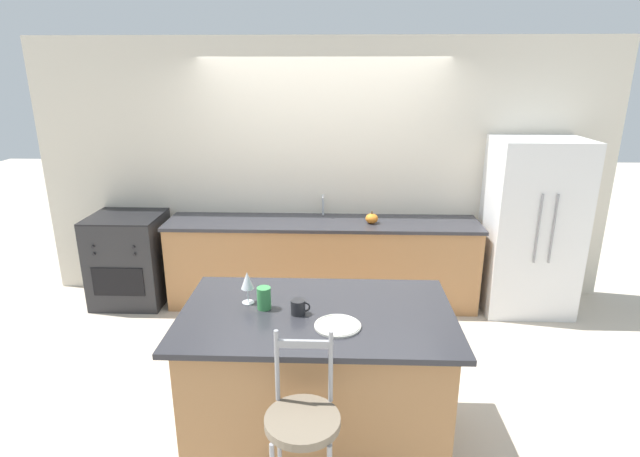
{
  "coord_description": "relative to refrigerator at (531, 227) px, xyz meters",
  "views": [
    {
      "loc": [
        0.15,
        -4.51,
        2.38
      ],
      "look_at": [
        0.01,
        -0.7,
        1.16
      ],
      "focal_mm": 28.0,
      "sensor_mm": 36.0,
      "label": 1
    }
  ],
  "objects": [
    {
      "name": "ground_plane",
      "position": [
        -2.09,
        -0.31,
        -0.88
      ],
      "size": [
        18.0,
        18.0,
        0.0
      ],
      "primitive_type": "plane",
      "color": "beige"
    },
    {
      "name": "wall_back",
      "position": [
        -2.09,
        0.36,
        0.47
      ],
      "size": [
        6.0,
        0.07,
        2.7
      ],
      "color": "beige",
      "rests_on": "ground_plane"
    },
    {
      "name": "back_counter",
      "position": [
        -2.09,
        0.05,
        -0.43
      ],
      "size": [
        3.19,
        0.65,
        0.9
      ],
      "color": "#A87547",
      "rests_on": "ground_plane"
    },
    {
      "name": "sink_faucet",
      "position": [
        -2.09,
        0.25,
        0.16
      ],
      "size": [
        0.02,
        0.13,
        0.22
      ],
      "color": "#ADAFB5",
      "rests_on": "back_counter"
    },
    {
      "name": "kitchen_island",
      "position": [
        -2.05,
        -2.06,
        -0.4
      ],
      "size": [
        1.68,
        1.03,
        0.96
      ],
      "color": "#A87547",
      "rests_on": "ground_plane"
    },
    {
      "name": "refrigerator",
      "position": [
        0.0,
        0.0,
        0.0
      ],
      "size": [
        0.86,
        0.71,
        1.76
      ],
      "color": "white",
      "rests_on": "ground_plane"
    },
    {
      "name": "oven_range",
      "position": [
        -4.12,
        0.01,
        -0.4
      ],
      "size": [
        0.72,
        0.68,
        0.95
      ],
      "color": "#28282B",
      "rests_on": "ground_plane"
    },
    {
      "name": "bar_stool_near",
      "position": [
        -2.09,
        -2.79,
        -0.26
      ],
      "size": [
        0.37,
        0.37,
        1.16
      ],
      "color": "#99999E",
      "rests_on": "ground_plane"
    },
    {
      "name": "dinner_plate",
      "position": [
        -1.92,
        -2.25,
        0.09
      ],
      "size": [
        0.27,
        0.27,
        0.02
      ],
      "color": "beige",
      "rests_on": "kitchen_island"
    },
    {
      "name": "wine_glass",
      "position": [
        -2.5,
        -1.95,
        0.23
      ],
      "size": [
        0.08,
        0.08,
        0.21
      ],
      "color": "white",
      "rests_on": "kitchen_island"
    },
    {
      "name": "coffee_mug",
      "position": [
        -2.16,
        -2.09,
        0.12
      ],
      "size": [
        0.12,
        0.09,
        0.09
      ],
      "color": "#232326",
      "rests_on": "kitchen_island"
    },
    {
      "name": "tumbler_cup",
      "position": [
        -2.38,
        -2.03,
        0.15
      ],
      "size": [
        0.09,
        0.09,
        0.14
      ],
      "color": "#3D934C",
      "rests_on": "kitchen_island"
    },
    {
      "name": "pumpkin_decoration",
      "position": [
        -1.59,
        -0.01,
        0.07
      ],
      "size": [
        0.13,
        0.13,
        0.12
      ],
      "color": "orange",
      "rests_on": "back_counter"
    }
  ]
}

